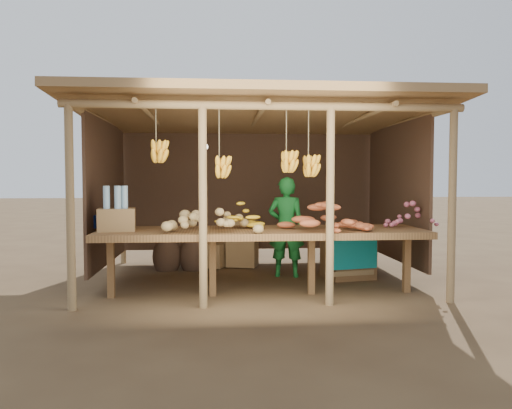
{
  "coord_description": "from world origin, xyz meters",
  "views": [
    {
      "loc": [
        -0.56,
        -6.91,
        1.41
      ],
      "look_at": [
        0.0,
        0.0,
        1.05
      ],
      "focal_mm": 35.0,
      "sensor_mm": 36.0,
      "label": 1
    }
  ],
  "objects": [
    {
      "name": "stall_structure",
      "position": [
        -0.05,
        -0.01,
        1.91
      ],
      "size": [
        4.7,
        3.5,
        2.43
      ],
      "color": "#93734C",
      "rests_on": "ground"
    },
    {
      "name": "potato_heap",
      "position": [
        -0.61,
        -1.08,
        0.99
      ],
      "size": [
        1.26,
        1.03,
        0.37
      ],
      "primitive_type": null,
      "rotation": [
        0.0,
        0.0,
        0.4
      ],
      "color": "#A68955",
      "rests_on": "counter"
    },
    {
      "name": "bottle_box",
      "position": [
        -1.72,
        -1.0,
        1.0
      ],
      "size": [
        0.46,
        0.38,
        0.53
      ],
      "color": "olive",
      "rests_on": "counter"
    },
    {
      "name": "counter",
      "position": [
        0.0,
        -0.95,
        0.74
      ],
      "size": [
        3.9,
        1.05,
        0.8
      ],
      "color": "brown",
      "rests_on": "ground"
    },
    {
      "name": "burlap_sacks",
      "position": [
        -1.11,
        0.78,
        0.26
      ],
      "size": [
        0.85,
        0.44,
        0.6
      ],
      "color": "#4B3223",
      "rests_on": "ground"
    },
    {
      "name": "onion_heap",
      "position": [
        1.9,
        -0.88,
        0.98
      ],
      "size": [
        0.82,
        0.63,
        0.35
      ],
      "primitive_type": null,
      "rotation": [
        0.0,
        0.0,
        -0.32
      ],
      "color": "#C76078",
      "rests_on": "counter"
    },
    {
      "name": "vendor",
      "position": [
        0.45,
        0.15,
        0.72
      ],
      "size": [
        0.59,
        0.46,
        1.43
      ],
      "primitive_type": "imported",
      "rotation": [
        0.0,
        0.0,
        2.88
      ],
      "color": "#1A762B",
      "rests_on": "ground"
    },
    {
      "name": "ground",
      "position": [
        0.0,
        0.0,
        0.0
      ],
      "size": [
        60.0,
        60.0,
        0.0
      ],
      "primitive_type": "plane",
      "color": "brown",
      "rests_on": "ground"
    },
    {
      "name": "tomato_basin",
      "position": [
        -1.9,
        -0.5,
        0.9
      ],
      "size": [
        0.46,
        0.46,
        0.24
      ],
      "rotation": [
        0.0,
        0.0,
        -0.34
      ],
      "color": "navy",
      "rests_on": "counter"
    },
    {
      "name": "tarp_crate",
      "position": [
        1.31,
        -0.01,
        0.34
      ],
      "size": [
        0.81,
        0.73,
        0.84
      ],
      "color": "brown",
      "rests_on": "ground"
    },
    {
      "name": "sweet_potato_heap",
      "position": [
        0.69,
        -1.16,
        0.98
      ],
      "size": [
        1.08,
        0.72,
        0.36
      ],
      "primitive_type": null,
      "rotation": [
        0.0,
        0.0,
        -0.11
      ],
      "color": "#A94E2B",
      "rests_on": "counter"
    },
    {
      "name": "banana_pile",
      "position": [
        -0.28,
        -0.89,
        0.97
      ],
      "size": [
        0.6,
        0.42,
        0.34
      ],
      "primitive_type": null,
      "rotation": [
        0.0,
        0.0,
        -0.2
      ],
      "color": "yellow",
      "rests_on": "counter"
    },
    {
      "name": "carton_stack",
      "position": [
        -0.31,
        0.96,
        0.32
      ],
      "size": [
        1.06,
        0.49,
        0.73
      ],
      "color": "olive",
      "rests_on": "ground"
    }
  ]
}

